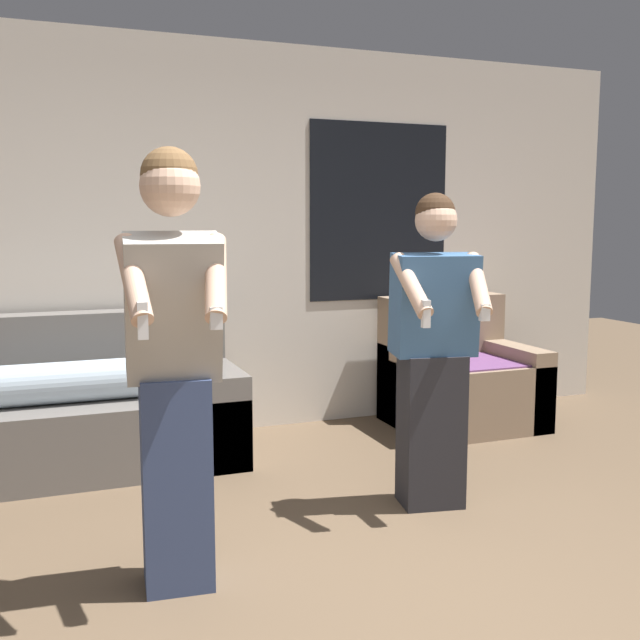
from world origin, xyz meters
name	(u,v)px	position (x,y,z in m)	size (l,w,h in m)	color
wall_back	(220,240)	(0.02, 2.93, 1.35)	(6.42, 0.07, 2.70)	silver
couch	(79,414)	(-0.99, 2.46, 0.32)	(1.91, 0.88, 0.91)	slate
armchair	(460,382)	(1.67, 2.45, 0.32)	(0.99, 0.84, 0.93)	#937A60
person_left	(174,364)	(-0.70, 0.71, 0.92)	(0.43, 0.52, 1.76)	#384770
person_right	(433,351)	(0.70, 1.14, 0.82)	(0.48, 0.52, 1.62)	#28282D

